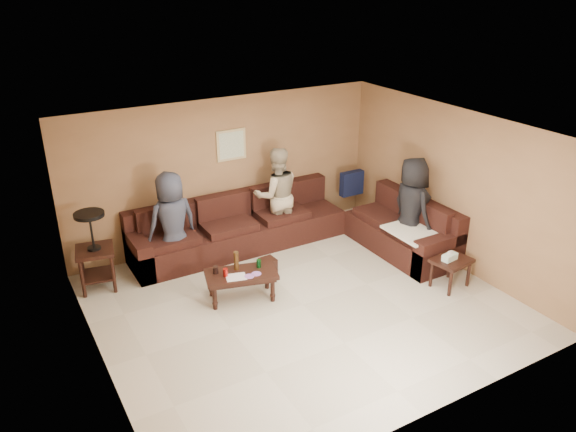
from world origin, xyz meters
The scene contains 10 objects.
room centered at (0.00, 0.00, 1.66)m, with size 5.60×5.50×2.50m.
sectional_sofa centered at (0.81, 1.52, 0.33)m, with size 4.65×2.90×0.97m.
coffee_table centered at (-0.67, 0.59, 0.36)m, with size 1.11×0.76×0.70m.
end_table_left centered at (-2.39, 1.92, 0.64)m, with size 0.63×0.63×1.22m.
side_table_right centered at (2.17, -0.66, 0.40)m, with size 0.61×0.53×0.60m.
waste_bin centered at (-0.02, 1.01, 0.14)m, with size 0.23×0.23×0.27m, color black.
wall_art centered at (0.10, 2.48, 1.70)m, with size 0.52×0.04×0.52m.
person_left centered at (-1.20, 1.89, 0.81)m, with size 0.79×0.52×1.62m, color #313544.
person_middle centered at (0.71, 2.03, 0.84)m, with size 0.81×0.63×1.67m, color tan.
person_right centered at (2.32, 0.45, 0.84)m, with size 0.82×0.54×1.69m, color black.
Camera 1 is at (-3.57, -5.78, 4.38)m, focal length 35.00 mm.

